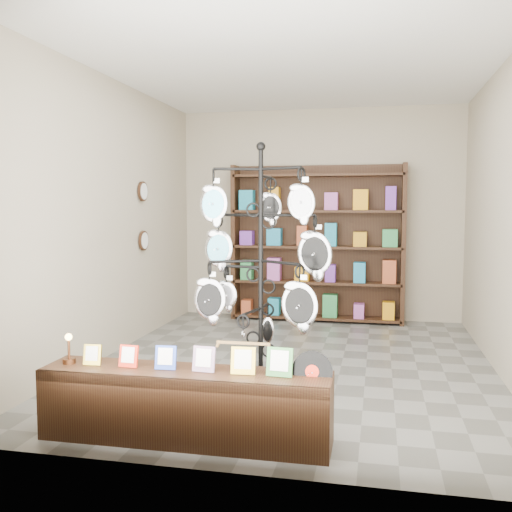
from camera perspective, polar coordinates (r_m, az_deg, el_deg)
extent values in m
plane|color=slate|center=(6.01, 3.66, -10.63)|extent=(5.00, 5.00, 0.00)
plane|color=#A99E88|center=(8.27, 6.30, 4.13)|extent=(4.00, 0.00, 4.00)
plane|color=#A99E88|center=(3.34, -2.61, 3.00)|extent=(4.00, 0.00, 4.00)
plane|color=#A99E88|center=(6.40, -14.31, 3.78)|extent=(0.00, 5.00, 5.00)
plane|color=#A99E88|center=(5.84, 23.57, 3.42)|extent=(0.00, 5.00, 5.00)
plane|color=white|center=(5.95, 3.82, 18.41)|extent=(5.00, 5.00, 0.00)
cylinder|color=black|center=(4.52, 0.47, -15.75)|extent=(0.45, 0.45, 0.03)
cylinder|color=black|center=(4.27, 0.48, -3.07)|extent=(0.04, 0.04, 2.04)
sphere|color=black|center=(4.25, 0.49, 10.90)|extent=(0.07, 0.07, 0.07)
ellipsoid|color=silver|center=(4.54, 1.19, -7.43)|extent=(0.11, 0.04, 0.21)
cube|color=#A98246|center=(4.09, -1.28, -8.70)|extent=(0.39, 0.03, 0.04)
cube|color=black|center=(4.09, -7.09, -14.61)|extent=(2.02, 0.43, 0.49)
cube|color=gold|center=(4.26, -16.03, -9.47)|extent=(0.13, 0.05, 0.15)
cube|color=red|center=(4.14, -12.62, -9.74)|extent=(0.14, 0.05, 0.16)
cube|color=#263FA5|center=(4.04, -9.01, -10.00)|extent=(0.15, 0.05, 0.16)
cube|color=#E54C33|center=(3.95, -5.23, -10.23)|extent=(0.16, 0.06, 0.17)
cube|color=gold|center=(3.88, -1.28, -10.42)|extent=(0.17, 0.06, 0.18)
cube|color=#337233|center=(3.83, 2.38, -10.55)|extent=(0.17, 0.06, 0.19)
cylinder|color=black|center=(3.87, 5.63, -11.44)|extent=(0.27, 0.07, 0.27)
cylinder|color=red|center=(3.86, 5.63, -11.45)|extent=(0.09, 0.03, 0.09)
cylinder|color=#4F2B16|center=(4.36, -18.18, -9.93)|extent=(0.09, 0.09, 0.04)
cylinder|color=#4F2B16|center=(4.34, -18.21, -8.88)|extent=(0.02, 0.02, 0.13)
sphere|color=#FFBF59|center=(4.32, -18.24, -7.70)|extent=(0.05, 0.05, 0.05)
cube|color=black|center=(8.23, 6.23, 1.34)|extent=(2.40, 0.04, 2.20)
cube|color=black|center=(8.28, -2.04, 1.39)|extent=(0.06, 0.36, 2.20)
cube|color=black|center=(8.03, 14.51, 1.12)|extent=(0.06, 0.36, 2.20)
cube|color=black|center=(8.20, 6.04, -6.07)|extent=(2.36, 0.36, 0.04)
cube|color=black|center=(8.12, 6.07, -2.60)|extent=(2.36, 0.36, 0.03)
cube|color=black|center=(8.07, 6.11, 0.92)|extent=(2.36, 0.36, 0.04)
cube|color=black|center=(8.05, 6.14, 4.47)|extent=(2.36, 0.36, 0.04)
cube|color=black|center=(8.06, 6.17, 8.02)|extent=(2.36, 0.36, 0.04)
cylinder|color=black|center=(7.11, -11.26, 6.36)|extent=(0.03, 0.24, 0.24)
cylinder|color=black|center=(7.12, -11.18, 1.53)|extent=(0.03, 0.24, 0.24)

